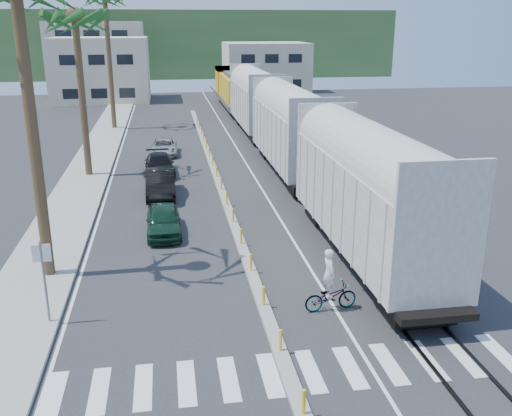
{
  "coord_description": "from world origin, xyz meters",
  "views": [
    {
      "loc": [
        -3.13,
        -15.91,
        9.66
      ],
      "look_at": [
        0.59,
        7.41,
        2.0
      ],
      "focal_mm": 40.0,
      "sensor_mm": 36.0,
      "label": 1
    }
  ],
  "objects_px": {
    "cyclist": "(330,291)",
    "car_second": "(161,184)",
    "street_sign": "(43,271)",
    "car_lead": "(164,220)"
  },
  "relations": [
    {
      "from": "cyclist",
      "to": "car_second",
      "type": "bearing_deg",
      "value": 14.36
    },
    {
      "from": "street_sign",
      "to": "car_second",
      "type": "bearing_deg",
      "value": 75.68
    },
    {
      "from": "car_lead",
      "to": "car_second",
      "type": "bearing_deg",
      "value": 90.27
    },
    {
      "from": "cyclist",
      "to": "car_lead",
      "type": "bearing_deg",
      "value": 26.48
    },
    {
      "from": "car_lead",
      "to": "cyclist",
      "type": "xyz_separation_m",
      "value": [
        5.75,
        -8.66,
        0.05
      ]
    },
    {
      "from": "street_sign",
      "to": "cyclist",
      "type": "distance_m",
      "value": 9.68
    },
    {
      "from": "car_lead",
      "to": "cyclist",
      "type": "relative_size",
      "value": 1.76
    },
    {
      "from": "car_lead",
      "to": "street_sign",
      "type": "bearing_deg",
      "value": -116.05
    },
    {
      "from": "car_lead",
      "to": "car_second",
      "type": "relative_size",
      "value": 0.86
    },
    {
      "from": "cyclist",
      "to": "street_sign",
      "type": "bearing_deg",
      "value": 80.3
    }
  ]
}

